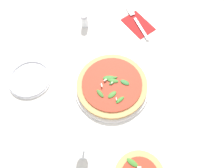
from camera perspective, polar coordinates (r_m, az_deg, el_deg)
name	(u,v)px	position (r m, az deg, el deg)	size (l,w,h in m)	color
ground_plane	(115,77)	(0.92, 0.78, 1.72)	(6.00, 6.00, 0.00)	silver
pizza_arugula_main	(112,85)	(0.88, 0.00, -0.39)	(0.30, 0.30, 0.05)	white
wine_glass	(81,143)	(0.73, -8.21, -15.01)	(0.08, 0.08, 0.15)	white
napkin	(138,24)	(1.09, 6.82, 15.22)	(0.16, 0.11, 0.01)	#B21E1E
fork	(137,22)	(1.09, 6.65, 15.71)	(0.22, 0.09, 0.00)	silver
side_plate_white	(30,79)	(0.97, -20.67, 1.26)	(0.18, 0.18, 0.02)	white
shaker_pepper	(85,20)	(1.06, -7.18, 16.16)	(0.03, 0.03, 0.07)	silver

